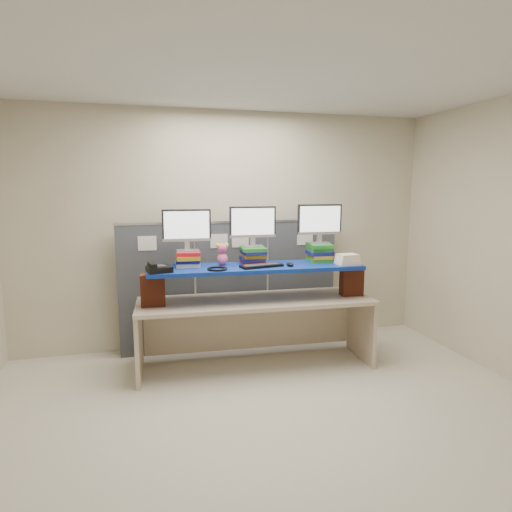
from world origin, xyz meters
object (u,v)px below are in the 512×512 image
object	(u,v)px
monitor_right	(320,221)
keyboard	(262,266)
desk	(256,313)
desk_phone	(158,268)
monitor_left	(187,228)
blue_board	(256,267)
monitor_center	(253,224)

from	to	relation	value
monitor_right	keyboard	size ratio (longest dim) A/B	1.08
monitor_right	keyboard	distance (m)	0.84
desk	desk_phone	size ratio (longest dim) A/B	9.58
desk	monitor_left	xyz separation A→B (m)	(-0.69, 0.15, 0.91)
blue_board	monitor_left	distance (m)	0.82
desk	monitor_center	xyz separation A→B (m)	(-0.00, 0.12, 0.93)
blue_board	keyboard	xyz separation A→B (m)	(0.03, -0.10, 0.03)
monitor_right	desk_phone	bearing A→B (deg)	-171.06
monitor_left	monitor_right	size ratio (longest dim) A/B	1.00
desk_phone	monitor_left	bearing A→B (deg)	27.81
blue_board	monitor_center	xyz separation A→B (m)	(-0.00, 0.12, 0.44)
desk	monitor_center	world-z (taller)	monitor_center
blue_board	desk_phone	world-z (taller)	desk_phone
blue_board	desk_phone	bearing A→B (deg)	-171.28
desk	desk_phone	distance (m)	1.14
blue_board	monitor_center	world-z (taller)	monitor_center
keyboard	desk_phone	xyz separation A→B (m)	(-1.03, -0.00, 0.02)
monitor_left	monitor_center	xyz separation A→B (m)	(0.68, -0.03, 0.02)
monitor_left	desk_phone	xyz separation A→B (m)	(-0.30, -0.25, -0.36)
keyboard	desk_phone	world-z (taller)	desk_phone
monitor_left	desk_phone	bearing A→B (deg)	-137.04
desk	blue_board	size ratio (longest dim) A/B	1.13
blue_board	monitor_right	distance (m)	0.87
monitor_right	desk	bearing A→B (deg)	-170.77
blue_board	keyboard	world-z (taller)	keyboard
blue_board	desk_phone	distance (m)	1.00
monitor_right	desk_phone	xyz separation A→B (m)	(-1.73, -0.18, -0.40)
monitor_left	desk_phone	size ratio (longest dim) A/B	1.90
monitor_left	keyboard	xyz separation A→B (m)	(0.72, -0.25, -0.38)
monitor_center	keyboard	distance (m)	0.46
desk	keyboard	distance (m)	0.53
desk	monitor_left	bearing A→B (deg)	170.34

